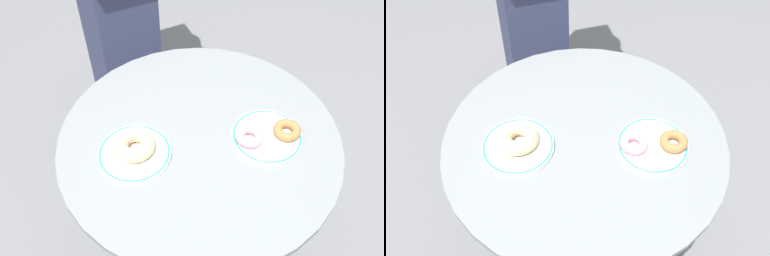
% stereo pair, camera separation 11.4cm
% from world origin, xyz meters
% --- Properties ---
extents(cafe_table, '(0.77, 0.77, 0.75)m').
position_xyz_m(cafe_table, '(0.00, 0.00, 0.54)').
color(cafe_table, slate).
rests_on(cafe_table, ground).
extents(plate_left, '(0.19, 0.19, 0.01)m').
position_xyz_m(plate_left, '(-0.18, -0.02, 0.76)').
color(plate_left, white).
rests_on(plate_left, cafe_table).
extents(plate_right, '(0.19, 0.19, 0.01)m').
position_xyz_m(plate_right, '(0.18, -0.04, 0.76)').
color(plate_right, white).
rests_on(plate_right, cafe_table).
extents(donut_glazed, '(0.14, 0.14, 0.04)m').
position_xyz_m(donut_glazed, '(-0.18, -0.02, 0.79)').
color(donut_glazed, '#E0B789').
rests_on(donut_glazed, plate_left).
extents(donut_cinnamon, '(0.08, 0.08, 0.02)m').
position_xyz_m(donut_cinnamon, '(0.23, -0.04, 0.78)').
color(donut_cinnamon, '#A36B3D').
rests_on(donut_cinnamon, plate_right).
extents(donut_pink_frosted, '(0.10, 0.10, 0.02)m').
position_xyz_m(donut_pink_frosted, '(0.13, -0.04, 0.78)').
color(donut_pink_frosted, pink).
rests_on(donut_pink_frosted, plate_right).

